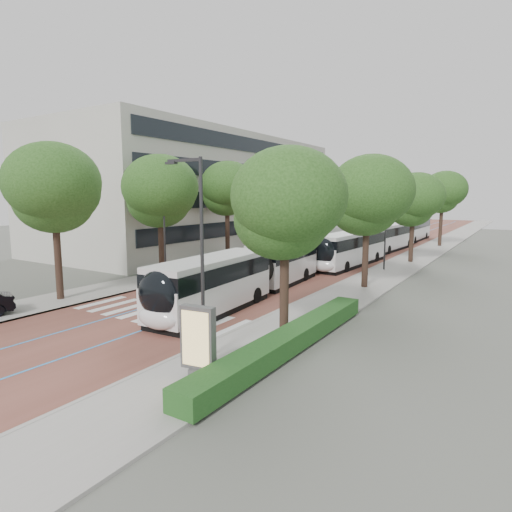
{
  "coord_description": "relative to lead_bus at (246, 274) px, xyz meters",
  "views": [
    {
      "loc": [
        17.43,
        -15.71,
        6.69
      ],
      "look_at": [
        1.25,
        9.53,
        2.4
      ],
      "focal_mm": 30.0,
      "sensor_mm": 36.0,
      "label": 1
    }
  ],
  "objects": [
    {
      "name": "road",
      "position": [
        -2.22,
        33.18,
        -1.62
      ],
      "size": [
        11.0,
        140.0,
        0.02
      ],
      "primitive_type": "cube",
      "color": "brown",
      "rests_on": "ground"
    },
    {
      "name": "hedge",
      "position": [
        6.88,
        -6.82,
        -1.11
      ],
      "size": [
        1.2,
        14.0,
        0.8
      ],
      "primitive_type": "cube",
      "color": "#1A4417",
      "rests_on": "sidewalk_right"
    },
    {
      "name": "zebra_crossing",
      "position": [
        -2.02,
        -5.82,
        -1.6
      ],
      "size": [
        10.55,
        3.6,
        0.01
      ],
      "color": "silver",
      "rests_on": "ground"
    },
    {
      "name": "lane_line_right",
      "position": [
        -0.62,
        33.18,
        -1.6
      ],
      "size": [
        0.12,
        126.0,
        0.01
      ],
      "primitive_type": "cube",
      "color": "#2A86D3",
      "rests_on": "road"
    },
    {
      "name": "office_building",
      "position": [
        -21.7,
        21.18,
        5.37
      ],
      "size": [
        18.11,
        40.0,
        14.0
      ],
      "color": "#9B9A90",
      "rests_on": "ground"
    },
    {
      "name": "trees_right",
      "position": [
        5.48,
        14.85,
        4.67
      ],
      "size": [
        5.88,
        47.46,
        9.16
      ],
      "color": "black",
      "rests_on": "ground"
    },
    {
      "name": "lead_bus",
      "position": [
        0.0,
        0.0,
        0.0
      ],
      "size": [
        3.78,
        18.52,
        3.2
      ],
      "rotation": [
        0.0,
        0.0,
        0.07
      ],
      "color": "black",
      "rests_on": "ground"
    },
    {
      "name": "lamp_post_left",
      "position": [
        -8.32,
        1.18,
        2.49
      ],
      "size": [
        0.14,
        0.14,
        8.0
      ],
      "primitive_type": "cylinder",
      "color": "#2B2B2E",
      "rests_on": "sidewalk_left"
    },
    {
      "name": "sidewalk_left",
      "position": [
        -9.72,
        33.18,
        -1.57
      ],
      "size": [
        4.0,
        140.0,
        0.12
      ],
      "primitive_type": "cube",
      "color": "gray",
      "rests_on": "ground"
    },
    {
      "name": "streetlight_near",
      "position": [
        4.4,
        -9.82,
        3.19
      ],
      "size": [
        1.82,
        0.2,
        8.0
      ],
      "color": "#2B2B2E",
      "rests_on": "sidewalk_right"
    },
    {
      "name": "bus_queued_0",
      "position": [
        1.04,
        15.79,
        -0.0
      ],
      "size": [
        3.14,
        12.51,
        3.2
      ],
      "rotation": [
        0.0,
        0.0,
        -0.05
      ],
      "color": "silver",
      "rests_on": "ground"
    },
    {
      "name": "bus_queued_2",
      "position": [
        0.74,
        42.37,
        -0.0
      ],
      "size": [
        2.62,
        12.42,
        3.2
      ],
      "rotation": [
        0.0,
        0.0,
        -0.01
      ],
      "color": "silver",
      "rests_on": "ground"
    },
    {
      "name": "trees_left",
      "position": [
        -9.72,
        17.57,
        4.97
      ],
      "size": [
        5.98,
        60.68,
        9.33
      ],
      "color": "black",
      "rests_on": "ground"
    },
    {
      "name": "lane_line_left",
      "position": [
        -3.82,
        33.18,
        -1.6
      ],
      "size": [
        0.12,
        126.0,
        0.01
      ],
      "primitive_type": "cube",
      "color": "#2A86D3",
      "rests_on": "road"
    },
    {
      "name": "kerb_left",
      "position": [
        -7.82,
        33.18,
        -1.57
      ],
      "size": [
        0.2,
        140.0,
        0.14
      ],
      "primitive_type": "cube",
      "color": "gray",
      "rests_on": "ground"
    },
    {
      "name": "streetlight_far",
      "position": [
        4.4,
        15.18,
        3.19
      ],
      "size": [
        1.82,
        0.2,
        8.0
      ],
      "color": "#2B2B2E",
      "rests_on": "sidewalk_right"
    },
    {
      "name": "kerb_right",
      "position": [
        3.38,
        33.18,
        -1.57
      ],
      "size": [
        0.2,
        140.0,
        0.14
      ],
      "primitive_type": "cube",
      "color": "gray",
      "rests_on": "ground"
    },
    {
      "name": "bus_queued_1",
      "position": [
        0.92,
        29.51,
        -0.0
      ],
      "size": [
        3.23,
        12.52,
        3.2
      ],
      "rotation": [
        0.0,
        0.0,
        -0.06
      ],
      "color": "silver",
      "rests_on": "ground"
    },
    {
      "name": "sidewalk_right",
      "position": [
        5.28,
        33.18,
        -1.57
      ],
      "size": [
        4.0,
        140.0,
        0.12
      ],
      "primitive_type": "cube",
      "color": "gray",
      "rests_on": "ground"
    },
    {
      "name": "ad_panel",
      "position": [
        5.58,
        -11.33,
        -0.1
      ],
      "size": [
        1.33,
        0.58,
        2.69
      ],
      "rotation": [
        0.0,
        0.0,
        0.14
      ],
      "color": "#59595B",
      "rests_on": "sidewalk_right"
    },
    {
      "name": "ground",
      "position": [
        -2.22,
        -6.82,
        -1.63
      ],
      "size": [
        160.0,
        160.0,
        0.0
      ],
      "primitive_type": "plane",
      "color": "#51544C",
      "rests_on": "ground"
    }
  ]
}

